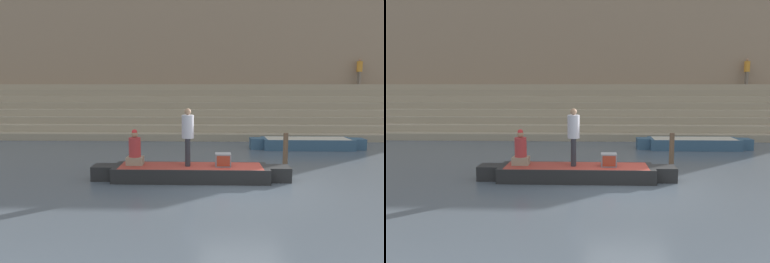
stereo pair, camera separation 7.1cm
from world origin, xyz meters
TOP-DOWN VIEW (x-y plane):
  - ground_plane at (0.00, 0.00)m, footprint 120.00×120.00m
  - ghat_steps at (0.00, 12.26)m, footprint 36.00×6.18m
  - back_wall at (0.00, 15.04)m, footprint 34.20×1.28m
  - rowboat_main at (-1.52, 0.65)m, footprint 6.01×1.33m
  - person_standing at (-1.61, 0.70)m, footprint 0.37×0.37m
  - person_rowing at (-3.25, 0.75)m, footprint 0.51×0.40m
  - tv_set at (-0.54, 0.62)m, footprint 0.47×0.40m
  - moored_boat_shore at (3.51, 6.27)m, footprint 5.08×1.23m
  - mooring_post at (1.73, 2.46)m, footprint 0.17×0.17m
  - person_on_steps at (8.83, 14.06)m, footprint 0.35×0.35m

SIDE VIEW (x-z plane):
  - ground_plane at x=0.00m, z-range 0.00..0.00m
  - rowboat_main at x=-1.52m, z-range 0.02..0.46m
  - moored_boat_shore at x=3.51m, z-range 0.02..0.50m
  - mooring_post at x=1.73m, z-range 0.00..1.22m
  - tv_set at x=-0.54m, z-range 0.44..0.84m
  - person_rowing at x=-3.25m, z-range 0.33..1.43m
  - ghat_steps at x=0.00m, z-range -0.42..2.46m
  - person_standing at x=-1.61m, z-range 0.57..2.32m
  - person_on_steps at x=8.83m, z-range 3.00..4.64m
  - back_wall at x=0.00m, z-range -0.03..9.57m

